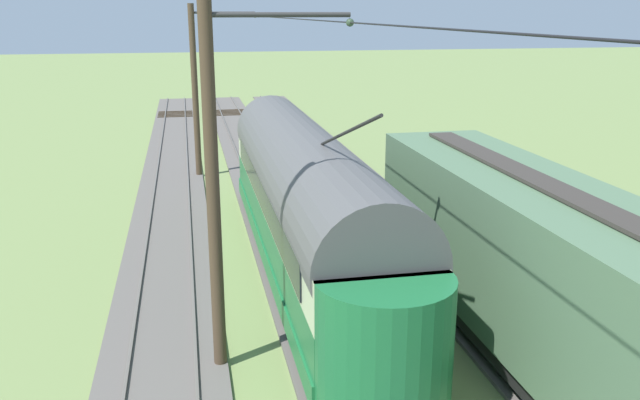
{
  "coord_description": "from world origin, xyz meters",
  "views": [
    {
      "loc": [
        3.26,
        19.42,
        7.49
      ],
      "look_at": [
        -0.47,
        1.03,
        2.11
      ],
      "focal_mm": 37.08,
      "sensor_mm": 36.0,
      "label": 1
    }
  ],
  "objects": [
    {
      "name": "overhead_wire_run",
      "position": [
        0.06,
        5.55,
        7.28
      ],
      "size": [
        2.84,
        39.24,
        0.18
      ],
      "color": "black",
      "rests_on": "ground"
    },
    {
      "name": "catenary_pole_mid_near",
      "position": [
        2.74,
        6.33,
        4.09
      ],
      "size": [
        3.04,
        0.28,
        7.82
      ],
      "color": "#423323",
      "rests_on": "ground"
    },
    {
      "name": "switch_stand",
      "position": [
        -5.6,
        -6.11,
        0.7
      ],
      "size": [
        0.5,
        0.3,
        1.24
      ],
      "color": "black",
      "rests_on": "ground"
    },
    {
      "name": "vintage_streetcar",
      "position": [
        -0.0,
        1.22,
        2.27
      ],
      "size": [
        2.65,
        18.25,
        5.63
      ],
      "color": "#196033",
      "rests_on": "ground"
    },
    {
      "name": "ground_plane",
      "position": [
        0.0,
        0.0,
        0.0
      ],
      "size": [
        220.0,
        220.0,
        0.0
      ],
      "primitive_type": "plane",
      "color": "olive"
    },
    {
      "name": "catenary_pole_foreground",
      "position": [
        2.74,
        -11.29,
        4.09
      ],
      "size": [
        3.04,
        0.28,
        7.82
      ],
      "color": "#423323",
      "rests_on": "ground"
    },
    {
      "name": "track_adjacent_siding",
      "position": [
        0.0,
        -0.31,
        0.05
      ],
      "size": [
        2.8,
        80.0,
        0.18
      ],
      "color": "#56514C",
      "rests_on": "ground"
    },
    {
      "name": "track_streetcar_siding",
      "position": [
        -4.07,
        -0.31,
        0.05
      ],
      "size": [
        2.8,
        80.0,
        0.18
      ],
      "color": "#56514C",
      "rests_on": "ground"
    },
    {
      "name": "boxcar_adjacent",
      "position": [
        -4.08,
        7.63,
        2.17
      ],
      "size": [
        2.96,
        14.3,
        3.85
      ],
      "color": "#4C6B4C",
      "rests_on": "ground"
    },
    {
      "name": "track_third_siding",
      "position": [
        4.07,
        -0.31,
        0.05
      ],
      "size": [
        2.8,
        80.0,
        0.18
      ],
      "color": "#56514C",
      "rests_on": "ground"
    }
  ]
}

